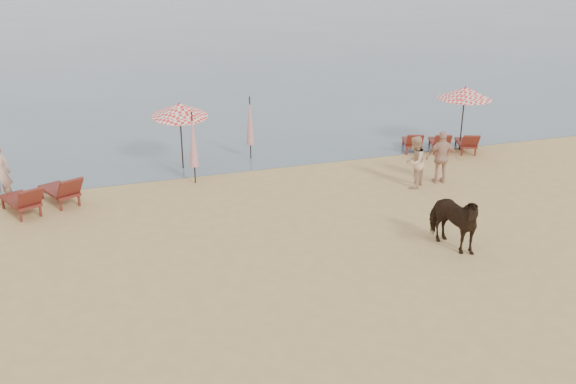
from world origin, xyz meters
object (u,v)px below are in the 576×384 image
cow (452,220)px  lounger_cluster_left (43,195)px  umbrella_open_left_b (180,110)px  beachgoer_right_a (415,162)px  umbrella_open_right (465,93)px  beachgoer_right_b (442,157)px  umbrella_closed_right (250,121)px  lounger_cluster_right (440,142)px  umbrella_closed_left (193,140)px

cow → lounger_cluster_left: bearing=133.9°
umbrella_open_left_b → beachgoer_right_a: umbrella_open_left_b is taller
umbrella_open_right → beachgoer_right_b: 4.12m
lounger_cluster_left → umbrella_closed_right: size_ratio=1.06×
lounger_cluster_left → beachgoer_right_b: beachgoer_right_b is taller
lounger_cluster_right → umbrella_open_right: (0.90, 0.03, 1.80)m
lounger_cluster_left → umbrella_closed_left: 4.83m
lounger_cluster_right → cow: size_ratio=1.63×
umbrella_closed_left → umbrella_open_left_b: bearing=95.1°
umbrella_closed_left → umbrella_closed_right: size_ratio=1.03×
umbrella_open_left_b → beachgoer_right_a: bearing=-45.4°
umbrella_open_left_b → beachgoer_right_b: 8.87m
lounger_cluster_left → beachgoer_right_b: 12.42m
umbrella_open_right → umbrella_closed_right: (-7.86, 1.44, -0.77)m
lounger_cluster_left → cow: bearing=-55.6°
lounger_cluster_left → umbrella_open_right: umbrella_open_right is taller
lounger_cluster_left → umbrella_open_left_b: (4.51, 2.39, 1.64)m
lounger_cluster_left → umbrella_closed_right: bearing=-3.6°
umbrella_closed_left → umbrella_closed_right: (2.39, 1.84, -0.05)m
umbrella_open_right → beachgoer_right_a: 4.93m
lounger_cluster_right → umbrella_open_right: 2.01m
umbrella_open_right → cow: (-4.93, -7.28, -1.42)m
umbrella_open_right → umbrella_closed_right: size_ratio=1.05×
lounger_cluster_left → lounger_cluster_right: lounger_cluster_left is taller
umbrella_open_right → lounger_cluster_right: bearing=162.8°
umbrella_open_left_b → beachgoer_right_b: bearing=-41.1°
umbrella_closed_right → cow: bearing=-71.5°
umbrella_open_left_b → umbrella_open_right: bearing=-19.9°
cow → beachgoer_right_b: beachgoer_right_b is taller
lounger_cluster_right → cow: 8.30m
umbrella_closed_right → beachgoer_right_a: 6.15m
umbrella_closed_right → umbrella_closed_left: bearing=-142.5°
umbrella_open_right → umbrella_open_left_b: bearing=154.4°
umbrella_open_left_b → lounger_cluster_right: bearing=-20.7°
lounger_cluster_left → lounger_cluster_right: (14.00, 1.21, -0.07)m
umbrella_open_right → cow: 8.91m
cow → beachgoer_right_a: (1.28, 4.27, 0.07)m
cow → lounger_cluster_right: bearing=46.1°
lounger_cluster_left → umbrella_closed_right: umbrella_closed_right is taller
umbrella_open_right → umbrella_closed_right: bearing=150.3°
beachgoer_right_b → umbrella_closed_left: bearing=-3.5°
umbrella_closed_right → beachgoer_right_b: umbrella_closed_right is taller
lounger_cluster_left → beachgoer_right_a: beachgoer_right_a is taller
lounger_cluster_right → umbrella_open_left_b: 9.71m
beachgoer_right_a → beachgoer_right_b: beachgoer_right_b is taller
lounger_cluster_right → umbrella_open_left_b: umbrella_open_left_b is taller
lounger_cluster_left → cow: size_ratio=1.34×
lounger_cluster_left → lounger_cluster_right: 14.05m
umbrella_closed_right → beachgoer_right_a: bearing=-46.6°
umbrella_open_left_b → umbrella_closed_right: 2.64m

